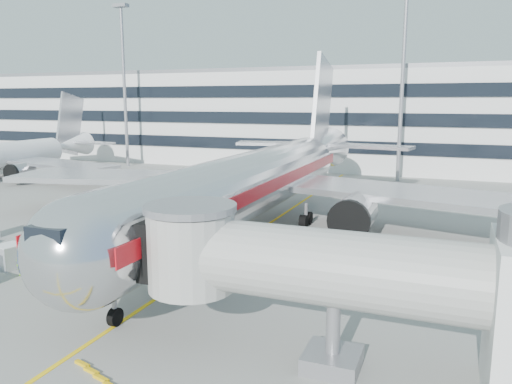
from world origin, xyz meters
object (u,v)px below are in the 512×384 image
(cargo_container_front, at_px, (10,256))
(ramp_worker, at_px, (22,260))
(main_jet, at_px, (262,179))
(belt_loader, at_px, (168,242))

(cargo_container_front, xyz_separation_m, ramp_worker, (1.83, -0.73, 0.20))
(cargo_container_front, bearing_deg, main_jet, 52.84)
(belt_loader, xyz_separation_m, cargo_container_front, (-7.52, -6.92, 0.15))
(belt_loader, distance_m, ramp_worker, 9.54)
(belt_loader, bearing_deg, cargo_container_front, -137.38)
(main_jet, xyz_separation_m, ramp_worker, (-9.69, -15.93, -3.26))
(main_jet, bearing_deg, belt_loader, -115.78)
(belt_loader, relative_size, cargo_container_front, 2.73)
(cargo_container_front, bearing_deg, belt_loader, 42.62)
(main_jet, distance_m, cargo_container_front, 19.38)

